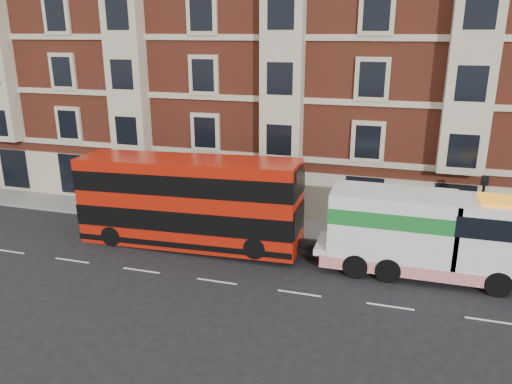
% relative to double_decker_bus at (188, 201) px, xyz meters
% --- Properties ---
extents(ground, '(120.00, 120.00, 0.00)m').
position_rel_double_decker_bus_xyz_m(ground, '(2.94, -3.56, -2.62)').
color(ground, black).
rests_on(ground, ground).
extents(sidewalk, '(90.00, 3.00, 0.15)m').
position_rel_double_decker_bus_xyz_m(sidewalk, '(2.94, 3.94, -2.54)').
color(sidewalk, slate).
rests_on(sidewalk, ground).
extents(victorian_terrace, '(45.00, 12.00, 20.40)m').
position_rel_double_decker_bus_xyz_m(victorian_terrace, '(3.44, 11.44, 7.45)').
color(victorian_terrace, brown).
rests_on(victorian_terrace, ground).
extents(lamp_post_west, '(0.35, 0.15, 4.35)m').
position_rel_double_decker_bus_xyz_m(lamp_post_west, '(-3.06, 2.64, 0.06)').
color(lamp_post_west, black).
rests_on(lamp_post_west, sidewalk).
extents(lamp_post_east, '(0.35, 0.15, 4.35)m').
position_rel_double_decker_bus_xyz_m(lamp_post_east, '(14.94, 2.64, 0.06)').
color(lamp_post_east, black).
rests_on(lamp_post_east, sidewalk).
extents(double_decker_bus, '(12.21, 2.80, 4.94)m').
position_rel_double_decker_bus_xyz_m(double_decker_bus, '(0.00, 0.00, 0.00)').
color(double_decker_bus, '#B21909').
rests_on(double_decker_bus, ground).
extents(tow_truck, '(9.78, 2.89, 4.07)m').
position_rel_double_decker_bus_xyz_m(tow_truck, '(12.06, -0.00, -0.46)').
color(tow_truck, white).
rests_on(tow_truck, ground).
extents(pedestrian, '(0.82, 0.73, 1.89)m').
position_rel_double_decker_bus_xyz_m(pedestrian, '(-6.16, 2.59, -1.52)').
color(pedestrian, '#181A31').
rests_on(pedestrian, sidewalk).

